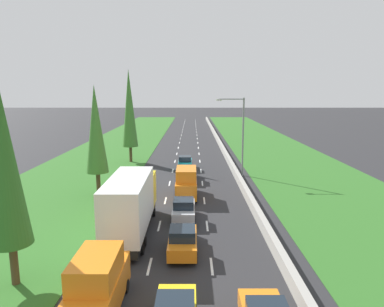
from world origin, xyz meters
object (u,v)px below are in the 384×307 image
object	(u,v)px
white_sedan_centre_lane	(189,173)
teal_hatchback_centre_lane	(186,163)
orange_van_left_lane	(99,283)
silver_hatchback_centre_lane	(185,209)
poplar_tree_nearest	(6,164)
poplar_tree_third	(130,109)
white_box_truck_left_lane	(132,203)
orange_hatchback_centre_lane	(184,241)
orange_van_centre_lane	(187,183)
street_light_mast	(241,131)
poplar_tree_second	(97,130)

from	to	relation	value
white_sedan_centre_lane	teal_hatchback_centre_lane	xyz separation A→B (m)	(-0.43, 5.81, 0.02)
white_sedan_centre_lane	orange_van_left_lane	bearing A→B (deg)	-98.94
silver_hatchback_centre_lane	white_sedan_centre_lane	bearing A→B (deg)	89.07
poplar_tree_nearest	poplar_tree_third	size ratio (longest dim) A/B	0.82
silver_hatchback_centre_lane	white_box_truck_left_lane	xyz separation A→B (m)	(-3.50, -2.66, 1.35)
orange_hatchback_centre_lane	teal_hatchback_centre_lane	size ratio (longest dim) A/B	1.00
orange_van_centre_lane	white_box_truck_left_lane	bearing A→B (deg)	-113.20
silver_hatchback_centre_lane	white_box_truck_left_lane	distance (m)	4.60
street_light_mast	poplar_tree_nearest	bearing A→B (deg)	-121.76
orange_hatchback_centre_lane	silver_hatchback_centre_lane	bearing A→B (deg)	90.70
teal_hatchback_centre_lane	street_light_mast	bearing A→B (deg)	-28.22
orange_van_centre_lane	street_light_mast	xyz separation A→B (m)	(6.02, 8.57, 3.83)
street_light_mast	orange_hatchback_centre_lane	bearing A→B (deg)	-106.88
silver_hatchback_centre_lane	white_sedan_centre_lane	world-z (taller)	silver_hatchback_centre_lane
orange_van_left_lane	street_light_mast	world-z (taller)	street_light_mast
orange_van_centre_lane	poplar_tree_third	size ratio (longest dim) A/B	0.39
teal_hatchback_centre_lane	street_light_mast	xyz separation A→B (m)	(6.37, -3.42, 4.40)
orange_van_left_lane	street_light_mast	bearing A→B (deg)	69.51
poplar_tree_second	street_light_mast	size ratio (longest dim) A/B	1.15
orange_hatchback_centre_lane	street_light_mast	bearing A→B (deg)	73.12
orange_van_left_lane	poplar_tree_second	bearing A→B (deg)	104.82
orange_van_left_lane	white_sedan_centre_lane	world-z (taller)	orange_van_left_lane
teal_hatchback_centre_lane	orange_van_centre_lane	bearing A→B (deg)	-88.33
orange_van_left_lane	white_sedan_centre_lane	xyz separation A→B (m)	(3.67, 23.33, -0.59)
orange_van_left_lane	teal_hatchback_centre_lane	bearing A→B (deg)	83.66
orange_van_left_lane	teal_hatchback_centre_lane	world-z (taller)	orange_van_left_lane
white_sedan_centre_lane	poplar_tree_second	size ratio (longest dim) A/B	0.44
orange_hatchback_centre_lane	poplar_tree_third	distance (m)	29.87
orange_van_left_lane	poplar_tree_nearest	distance (m)	7.25
poplar_tree_nearest	poplar_tree_second	world-z (taller)	poplar_tree_nearest
poplar_tree_second	street_light_mast	distance (m)	16.34
orange_van_left_lane	poplar_tree_nearest	size ratio (longest dim) A/B	0.47
teal_hatchback_centre_lane	white_sedan_centre_lane	bearing A→B (deg)	-85.74
orange_hatchback_centre_lane	poplar_tree_nearest	bearing A→B (deg)	-157.97
poplar_tree_third	orange_hatchback_centre_lane	bearing A→B (deg)	-74.15
orange_hatchback_centre_lane	poplar_tree_nearest	size ratio (longest dim) A/B	0.38
silver_hatchback_centre_lane	street_light_mast	size ratio (longest dim) A/B	0.43
orange_van_left_lane	poplar_tree_nearest	xyz separation A→B (m)	(-4.88, 2.32, 4.84)
orange_hatchback_centre_lane	white_sedan_centre_lane	xyz separation A→B (m)	(0.12, 17.60, -0.02)
orange_hatchback_centre_lane	orange_van_left_lane	size ratio (longest dim) A/B	0.80
orange_van_centre_lane	street_light_mast	distance (m)	11.15
poplar_tree_nearest	street_light_mast	bearing A→B (deg)	58.24
silver_hatchback_centre_lane	poplar_tree_second	size ratio (longest dim) A/B	0.38
orange_van_left_lane	orange_van_centre_lane	xyz separation A→B (m)	(3.58, 17.15, 0.00)
poplar_tree_nearest	white_sedan_centre_lane	bearing A→B (deg)	67.87
orange_hatchback_centre_lane	silver_hatchback_centre_lane	distance (m)	5.65
silver_hatchback_centre_lane	white_sedan_centre_lane	xyz separation A→B (m)	(0.19, 11.95, -0.02)
white_sedan_centre_lane	silver_hatchback_centre_lane	bearing A→B (deg)	-90.93
orange_van_centre_lane	poplar_tree_third	bearing A→B (deg)	115.72
white_sedan_centre_lane	poplar_tree_nearest	xyz separation A→B (m)	(-8.55, -21.01, 5.43)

